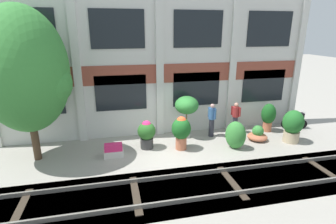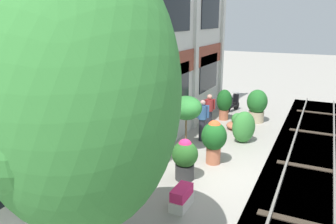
{
  "view_description": "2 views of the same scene",
  "coord_description": "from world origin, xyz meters",
  "px_view_note": "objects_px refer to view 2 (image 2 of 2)",
  "views": [
    {
      "loc": [
        -2.33,
        -9.95,
        5.14
      ],
      "look_at": [
        0.28,
        1.84,
        1.32
      ],
      "focal_mm": 28.0,
      "sensor_mm": 36.0,
      "label": 1
    },
    {
      "loc": [
        -9.37,
        -2.69,
        4.78
      ],
      "look_at": [
        -0.74,
        1.5,
        2.02
      ],
      "focal_mm": 35.0,
      "sensor_mm": 36.0,
      "label": 2
    }
  ],
  "objects_px": {
    "potted_plant_fluted_column": "(214,138)",
    "potted_plant_terracotta_small": "(186,110)",
    "potted_plant_wide_bowl": "(237,123)",
    "potted_plant_ribbed_drum": "(185,157)",
    "potted_plant_glazed_jar": "(224,103)",
    "resident_watching_tracks": "(202,119)",
    "scooter_near_curb": "(232,103)",
    "resident_by_doorway": "(209,111)",
    "potted_plant_stone_basin": "(257,105)",
    "potted_plant_square_trough": "(182,198)",
    "broadleaf_tree": "(78,98)",
    "topiary_hedge": "(244,127)"
  },
  "relations": [
    {
      "from": "potted_plant_fluted_column",
      "to": "scooter_near_curb",
      "type": "distance_m",
      "value": 6.71
    },
    {
      "from": "potted_plant_stone_basin",
      "to": "potted_plant_square_trough",
      "type": "bearing_deg",
      "value": 178.29
    },
    {
      "from": "potted_plant_square_trough",
      "to": "resident_by_doorway",
      "type": "distance_m",
      "value": 6.38
    },
    {
      "from": "potted_plant_wide_bowl",
      "to": "resident_watching_tracks",
      "type": "bearing_deg",
      "value": 155.2
    },
    {
      "from": "potted_plant_fluted_column",
      "to": "resident_by_doorway",
      "type": "bearing_deg",
      "value": 21.6
    },
    {
      "from": "potted_plant_glazed_jar",
      "to": "scooter_near_curb",
      "type": "height_order",
      "value": "potted_plant_glazed_jar"
    },
    {
      "from": "potted_plant_ribbed_drum",
      "to": "topiary_hedge",
      "type": "xyz_separation_m",
      "value": [
        3.88,
        -0.88,
        -0.09
      ]
    },
    {
      "from": "potted_plant_wide_bowl",
      "to": "resident_by_doorway",
      "type": "bearing_deg",
      "value": 120.64
    },
    {
      "from": "broadleaf_tree",
      "to": "potted_plant_ribbed_drum",
      "type": "xyz_separation_m",
      "value": [
        4.56,
        0.07,
        -2.84
      ]
    },
    {
      "from": "potted_plant_fluted_column",
      "to": "scooter_near_curb",
      "type": "xyz_separation_m",
      "value": [
        6.59,
        1.17,
        -0.47
      ]
    },
    {
      "from": "topiary_hedge",
      "to": "resident_watching_tracks",
      "type": "bearing_deg",
      "value": 108.99
    },
    {
      "from": "potted_plant_wide_bowl",
      "to": "potted_plant_glazed_jar",
      "type": "distance_m",
      "value": 1.59
    },
    {
      "from": "broadleaf_tree",
      "to": "potted_plant_wide_bowl",
      "type": "xyz_separation_m",
      "value": [
        9.92,
        -0.19,
        -3.3
      ]
    },
    {
      "from": "resident_by_doorway",
      "to": "potted_plant_stone_basin",
      "type": "bearing_deg",
      "value": 103.19
    },
    {
      "from": "potted_plant_wide_bowl",
      "to": "resident_by_doorway",
      "type": "distance_m",
      "value": 1.42
    },
    {
      "from": "potted_plant_square_trough",
      "to": "resident_watching_tracks",
      "type": "distance_m",
      "value": 5.02
    },
    {
      "from": "scooter_near_curb",
      "to": "resident_watching_tracks",
      "type": "bearing_deg",
      "value": -164.2
    },
    {
      "from": "potted_plant_square_trough",
      "to": "potted_plant_glazed_jar",
      "type": "xyz_separation_m",
      "value": [
        7.98,
        1.25,
        0.58
      ]
    },
    {
      "from": "potted_plant_fluted_column",
      "to": "potted_plant_terracotta_small",
      "type": "relative_size",
      "value": 0.73
    },
    {
      "from": "potted_plant_terracotta_small",
      "to": "resident_by_doorway",
      "type": "xyz_separation_m",
      "value": [
        2.61,
        0.0,
        -0.72
      ]
    },
    {
      "from": "potted_plant_square_trough",
      "to": "potted_plant_wide_bowl",
      "type": "height_order",
      "value": "potted_plant_wide_bowl"
    },
    {
      "from": "potted_plant_square_trough",
      "to": "resident_watching_tracks",
      "type": "xyz_separation_m",
      "value": [
        4.83,
        1.22,
        0.64
      ]
    },
    {
      "from": "potted_plant_stone_basin",
      "to": "topiary_hedge",
      "type": "relative_size",
      "value": 1.23
    },
    {
      "from": "broadleaf_tree",
      "to": "potted_plant_terracotta_small",
      "type": "bearing_deg",
      "value": 7.88
    },
    {
      "from": "potted_plant_stone_basin",
      "to": "potted_plant_ribbed_drum",
      "type": "relative_size",
      "value": 1.2
    },
    {
      "from": "potted_plant_glazed_jar",
      "to": "potted_plant_terracotta_small",
      "type": "xyz_separation_m",
      "value": [
        -4.4,
        0.15,
        0.73
      ]
    },
    {
      "from": "potted_plant_fluted_column",
      "to": "resident_watching_tracks",
      "type": "distance_m",
      "value": 2.16
    },
    {
      "from": "potted_plant_glazed_jar",
      "to": "resident_by_doorway",
      "type": "distance_m",
      "value": 1.8
    },
    {
      "from": "scooter_near_curb",
      "to": "resident_watching_tracks",
      "type": "xyz_separation_m",
      "value": [
        -4.73,
        -0.07,
        0.47
      ]
    },
    {
      "from": "scooter_near_curb",
      "to": "resident_by_doorway",
      "type": "relative_size",
      "value": 0.84
    },
    {
      "from": "potted_plant_glazed_jar",
      "to": "resident_watching_tracks",
      "type": "height_order",
      "value": "resident_watching_tracks"
    },
    {
      "from": "potted_plant_terracotta_small",
      "to": "resident_by_doorway",
      "type": "bearing_deg",
      "value": 0.02
    },
    {
      "from": "potted_plant_stone_basin",
      "to": "resident_by_doorway",
      "type": "relative_size",
      "value": 0.97
    },
    {
      "from": "potted_plant_square_trough",
      "to": "scooter_near_curb",
      "type": "relative_size",
      "value": 0.61
    },
    {
      "from": "potted_plant_stone_basin",
      "to": "potted_plant_terracotta_small",
      "type": "bearing_deg",
      "value": 160.81
    },
    {
      "from": "potted_plant_stone_basin",
      "to": "potted_plant_ribbed_drum",
      "type": "height_order",
      "value": "potted_plant_stone_basin"
    },
    {
      "from": "potted_plant_stone_basin",
      "to": "resident_watching_tracks",
      "type": "relative_size",
      "value": 0.92
    },
    {
      "from": "broadleaf_tree",
      "to": "topiary_hedge",
      "type": "xyz_separation_m",
      "value": [
        8.44,
        -0.8,
        -2.94
      ]
    },
    {
      "from": "potted_plant_square_trough",
      "to": "potted_plant_wide_bowl",
      "type": "distance_m",
      "value": 6.86
    },
    {
      "from": "potted_plant_wide_bowl",
      "to": "topiary_hedge",
      "type": "height_order",
      "value": "topiary_hedge"
    },
    {
      "from": "potted_plant_fluted_column",
      "to": "scooter_near_curb",
      "type": "bearing_deg",
      "value": 10.08
    },
    {
      "from": "potted_plant_terracotta_small",
      "to": "resident_watching_tracks",
      "type": "height_order",
      "value": "potted_plant_terracotta_small"
    },
    {
      "from": "broadleaf_tree",
      "to": "potted_plant_terracotta_small",
      "type": "distance_m",
      "value": 7.01
    },
    {
      "from": "potted_plant_wide_bowl",
      "to": "potted_plant_ribbed_drum",
      "type": "xyz_separation_m",
      "value": [
        -5.36,
        0.26,
        0.46
      ]
    },
    {
      "from": "potted_plant_square_trough",
      "to": "scooter_near_curb",
      "type": "bearing_deg",
      "value": 7.7
    },
    {
      "from": "topiary_hedge",
      "to": "potted_plant_ribbed_drum",
      "type": "bearing_deg",
      "value": 167.24
    },
    {
      "from": "potted_plant_square_trough",
      "to": "potted_plant_ribbed_drum",
      "type": "bearing_deg",
      "value": 20.26
    },
    {
      "from": "potted_plant_ribbed_drum",
      "to": "potted_plant_terracotta_small",
      "type": "bearing_deg",
      "value": 22.03
    },
    {
      "from": "potted_plant_ribbed_drum",
      "to": "broadleaf_tree",
      "type": "bearing_deg",
      "value": -179.07
    },
    {
      "from": "potted_plant_ribbed_drum",
      "to": "resident_watching_tracks",
      "type": "relative_size",
      "value": 0.77
    }
  ]
}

